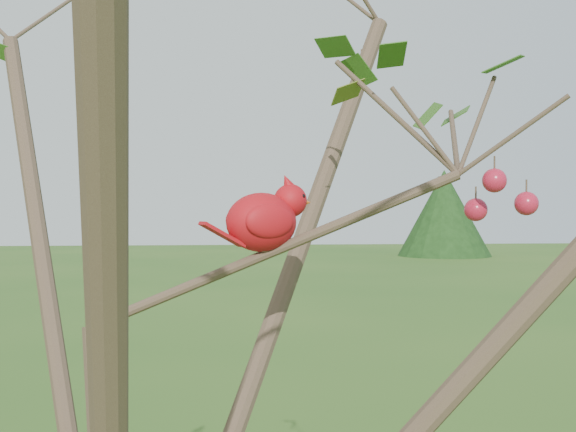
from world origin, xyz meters
name	(u,v)px	position (x,y,z in m)	size (l,w,h in m)	color
crabapple_tree	(129,224)	(0.03, -0.02, 2.12)	(2.35, 2.05, 2.95)	#402F22
cardinal	(265,219)	(0.23, 0.08, 2.13)	(0.19, 0.13, 0.14)	red
distant_trees	(282,222)	(2.36, 25.62, 1.60)	(35.32, 16.63, 3.79)	#402F22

